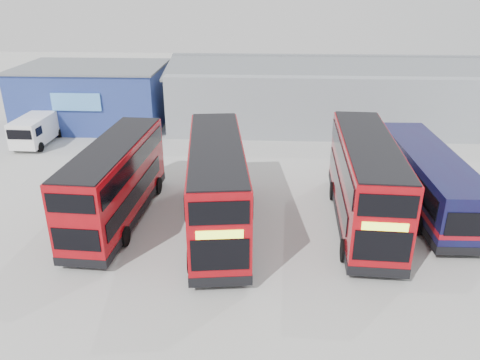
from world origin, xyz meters
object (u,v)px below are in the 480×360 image
single_decker_blue (427,180)px  office_block (94,95)px  maintenance_shed (344,92)px  double_decker_left (116,183)px  panel_van (36,129)px  double_decker_centre (217,188)px  double_decker_right (365,183)px

single_decker_blue → office_block: bearing=-32.9°
maintenance_shed → double_decker_left: maintenance_shed is taller
office_block → maintenance_shed: 22.09m
panel_van → single_decker_blue: bearing=-17.9°
maintenance_shed → panel_van: size_ratio=5.88×
maintenance_shed → double_decker_centre: size_ratio=2.70×
single_decker_blue → panel_van: bearing=-20.2°
office_block → single_decker_blue: (24.08, -15.06, -0.99)m
office_block → double_decker_right: bearing=-40.8°
double_decker_left → panel_van: (-9.93, 11.99, -0.89)m
office_block → panel_van: office_block is taller
office_block → single_decker_blue: 28.42m
office_block → double_decker_centre: office_block is taller
office_block → double_decker_right: size_ratio=1.11×
office_block → panel_van: size_ratio=2.37×
maintenance_shed → single_decker_blue: 17.22m
double_decker_right → single_decker_blue: size_ratio=0.94×
double_decker_right → single_decker_blue: bearing=32.9°
double_decker_centre → single_decker_blue: bearing=9.2°
panel_van → double_decker_right: bearing=-25.7°
double_decker_centre → panel_van: 19.93m
maintenance_shed → double_decker_right: (-1.92, -19.36, -0.29)m
double_decker_left → single_decker_blue: double_decker_left is taller
office_block → panel_van: (-2.81, -5.64, -1.33)m
double_decker_left → panel_van: bearing=-47.1°
maintenance_shed → double_decker_right: maintenance_shed is taller
office_block → maintenance_shed: size_ratio=0.40×
maintenance_shed → double_decker_left: size_ratio=2.97×
office_block → single_decker_blue: bearing=-32.0°
double_decker_left → single_decker_blue: bearing=-168.1°
panel_van → double_decker_left: bearing=-49.0°
double_decker_centre → double_decker_right: 7.64m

